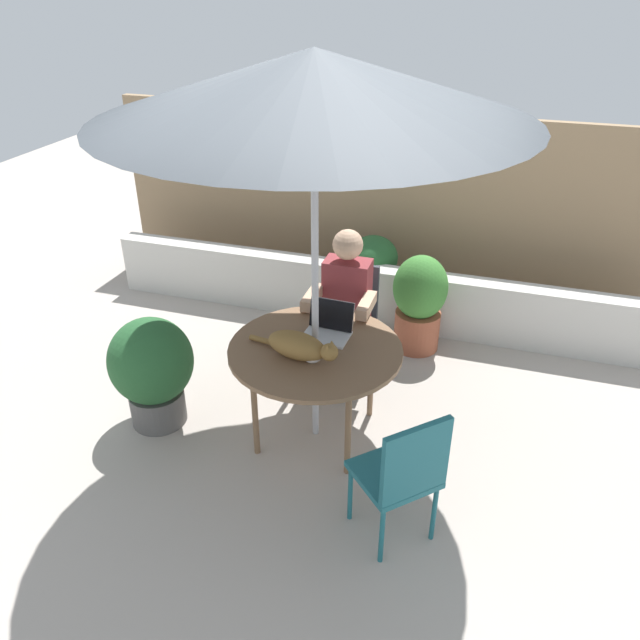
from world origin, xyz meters
The scene contains 13 objects.
ground_plane centered at (0.00, 0.00, 0.00)m, with size 14.00×14.00×0.00m, color #ADA399.
fence_back centered at (0.00, 2.35, 0.86)m, with size 5.47×0.08×1.72m, color #937756.
planter_wall_low centered at (0.00, 1.63, 0.27)m, with size 4.92×0.20×0.54m, color beige.
patio_table centered at (0.00, 0.00, 0.65)m, with size 1.13×1.13×0.70m.
patio_umbrella centered at (0.00, 0.00, 2.30)m, with size 2.38×2.38×2.48m.
chair_occupied centered at (0.00, 0.86, 0.51)m, with size 0.40×0.40×0.88m.
chair_empty centered at (0.73, -0.74, 0.51)m, with size 0.57×0.57×0.88m.
person_seated centered at (0.00, 0.70, 0.68)m, with size 0.48×0.48×1.22m.
laptop centered at (0.03, 0.20, 0.76)m, with size 0.31×0.27×0.21m.
cat centered at (-0.05, -0.14, 0.78)m, with size 0.64×0.26×0.17m.
potted_plant_near_fence centered at (-0.05, 1.89, 0.42)m, with size 0.45×0.45×0.72m.
potted_plant_by_chair centered at (0.47, 1.33, 0.44)m, with size 0.45×0.45×0.83m.
potted_plant_corner centered at (-1.11, -0.20, 0.45)m, with size 0.58×0.58×0.81m.
Camera 1 is at (1.04, -3.20, 2.84)m, focal length 34.91 mm.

